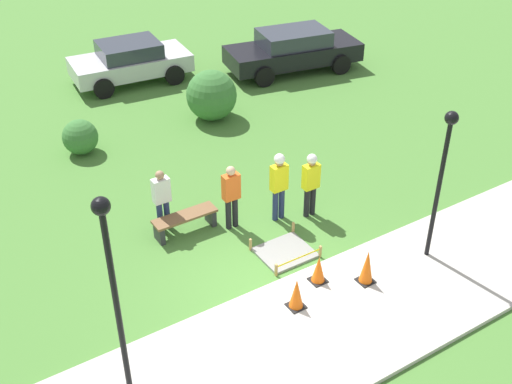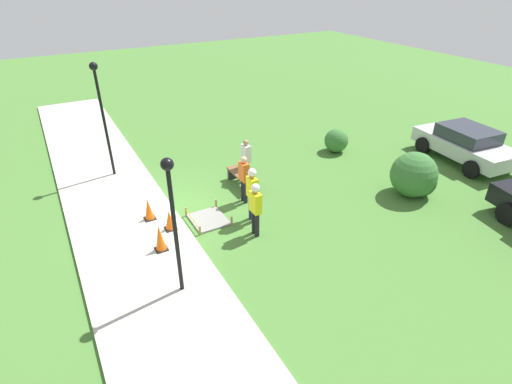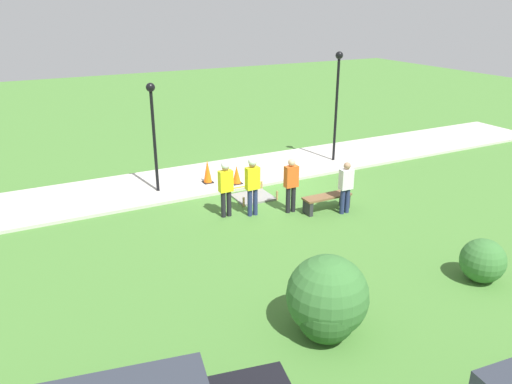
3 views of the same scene
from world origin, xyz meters
The scene contains 18 objects.
ground_plane centered at (0.00, 0.00, 0.00)m, with size 60.00×60.00×0.00m, color #477A33.
sidewalk centered at (0.00, -1.59, 0.05)m, with size 28.00×3.18×0.10m.
wet_concrete_patch centered at (0.99, 0.76, 0.04)m, with size 1.23×1.09×0.31m.
traffic_cone_near_patch centered at (0.15, -0.86, 0.44)m, with size 0.34×0.34×0.70m.
traffic_cone_far_patch centered at (0.99, -0.47, 0.41)m, with size 0.34×0.34×0.63m.
traffic_cone_sidewalk_edge centered at (1.83, -1.01, 0.49)m, with size 0.34×0.34×0.80m.
park_bench centered at (-0.53, 2.68, 0.34)m, with size 1.54×0.44×0.49m.
worker_supervisor centered at (1.63, 1.98, 1.07)m, with size 0.40×0.26×1.80m.
worker_assistant centered at (2.35, 1.69, 1.01)m, with size 0.40×0.25×1.70m.
bystander_in_orange_shirt centered at (0.50, 2.28, 0.94)m, with size 0.40×0.22×1.67m.
bystander_in_gray_shirt centered at (-0.88, 3.09, 0.89)m, with size 0.40×0.22×1.58m.
lamppost_near centered at (3.58, -1.04, 2.43)m, with size 0.28×0.28×3.51m.
lamppost_far centered at (-3.53, -1.17, 2.78)m, with size 0.28×0.28×4.12m.
parked_car_silver centered at (1.91, 11.58, 0.75)m, with size 4.17×2.36×1.41m.
parked_car_black centered at (7.21, 9.35, 0.79)m, with size 5.03×2.66×1.50m.
shrub_rounded_near centered at (3.03, 7.75, 0.56)m, with size 1.11×1.11×1.11m.
shrub_rounded_mid centered at (2.88, 7.55, 0.78)m, with size 1.56×1.56×1.56m.
shrub_rounded_far centered at (-1.30, 7.62, 0.50)m, with size 1.00×1.00×1.00m.
Camera 1 is at (-5.60, -8.47, 9.09)m, focal length 45.00 mm.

